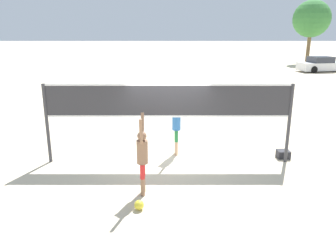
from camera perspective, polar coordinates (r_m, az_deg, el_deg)
name	(u,v)px	position (r m, az deg, el deg)	size (l,w,h in m)	color
ground_plane	(168,162)	(10.56, 0.00, -7.25)	(200.00, 200.00, 0.00)	beige
volleyball_net	(168,106)	(9.99, 0.00, 2.42)	(7.61, 0.11, 2.51)	#38383D
player_spiker	(142,154)	(8.22, -4.50, -5.91)	(0.28, 0.70, 2.09)	#8C664C
player_blocker	(176,122)	(10.80, 1.48, -0.43)	(0.28, 0.70, 2.12)	tan
volleyball	(139,205)	(7.96, -5.06, -14.53)	(0.23, 0.23, 0.23)	yellow
gear_bag	(283,154)	(11.46, 19.43, -5.61)	(0.40, 0.35, 0.25)	#2D2D33
parked_car_near	(322,65)	(35.73, 25.20, 8.69)	(4.81, 2.59, 1.46)	silver
tree_left_cluster	(312,19)	(42.89, 23.74, 15.80)	(4.22, 4.22, 7.26)	brown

